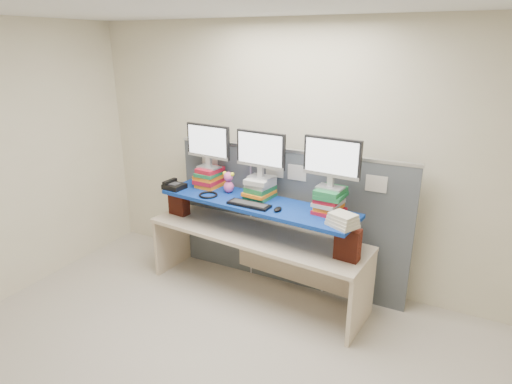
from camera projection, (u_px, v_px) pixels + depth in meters
The scene contains 18 objects.
room at pixel (188, 223), 2.89m from camera, with size 5.00×4.00×2.80m.
cubicle_partition at pixel (288, 218), 4.60m from camera, with size 2.60×0.06×1.53m.
desk at pixel (256, 245), 4.44m from camera, with size 2.40×0.91×0.71m.
brick_pier_left at pixel (179, 202), 4.81m from camera, with size 0.22×0.12×0.30m, color maroon.
brick_pier_right at pixel (348, 244), 3.79m from camera, with size 0.22×0.12×0.30m, color maroon.
blue_board at pixel (256, 203), 4.29m from camera, with size 2.08×0.52×0.04m, color navy.
book_stack_left at pixel (209, 177), 4.69m from camera, with size 0.28×0.31×0.22m.
book_stack_center at pixel (260, 188), 4.35m from camera, with size 0.28×0.33×0.21m.
book_stack_right at pixel (330, 200), 3.96m from camera, with size 0.29×0.33×0.24m.
monitor_left at pixel (208, 144), 4.56m from camera, with size 0.54×0.17×0.47m.
monitor_center at pixel (261, 152), 4.23m from camera, with size 0.54×0.17×0.47m.
monitor_right at pixel (332, 160), 3.83m from camera, with size 0.54×0.17×0.47m.
keyboard at pixel (249, 204), 4.16m from camera, with size 0.44×0.16×0.03m.
mouse at pixel (278, 209), 4.03m from camera, with size 0.06×0.12×0.04m, color black.
desk_phone at pixel (174, 186), 4.64m from camera, with size 0.23×0.21×0.09m.
headset at pixel (208, 195), 4.43m from camera, with size 0.20×0.20×0.02m, color black.
plush_toy at pixel (229, 182), 4.49m from camera, with size 0.13×0.10×0.23m.
binder_stack at pixel (343, 220), 3.68m from camera, with size 0.30×0.28×0.12m.
Camera 1 is at (1.61, -2.16, 2.55)m, focal length 30.00 mm.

